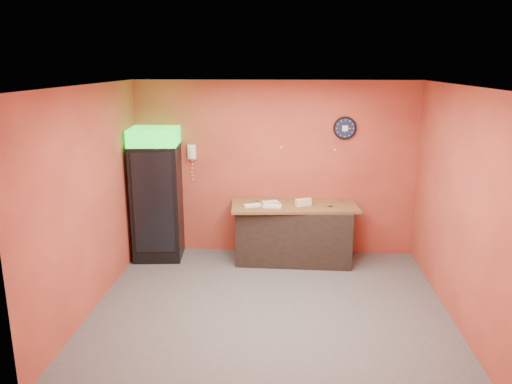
{
  "coord_description": "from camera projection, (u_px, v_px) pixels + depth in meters",
  "views": [
    {
      "loc": [
        0.2,
        -5.86,
        3.05
      ],
      "look_at": [
        -0.21,
        0.6,
        1.37
      ],
      "focal_mm": 35.0,
      "sensor_mm": 36.0,
      "label": 1
    }
  ],
  "objects": [
    {
      "name": "wrapped_sandwich_mid",
      "position": [
        272.0,
        206.0,
        7.57
      ],
      "size": [
        0.28,
        0.12,
        0.04
      ],
      "primitive_type": "cube",
      "rotation": [
        0.0,
        0.0,
        -0.02
      ],
      "color": "white",
      "rests_on": "butcher_paper"
    },
    {
      "name": "beverage_cooler",
      "position": [
        156.0,
        196.0,
        7.85
      ],
      "size": [
        0.79,
        0.8,
        2.09
      ],
      "rotation": [
        0.0,
        0.0,
        0.09
      ],
      "color": "black",
      "rests_on": "floor"
    },
    {
      "name": "prep_counter",
      "position": [
        294.0,
        234.0,
        7.86
      ],
      "size": [
        1.78,
        0.82,
        0.88
      ],
      "primitive_type": "cube",
      "rotation": [
        0.0,
        0.0,
        -0.02
      ],
      "color": "black",
      "rests_on": "floor"
    },
    {
      "name": "wrapped_sandwich_left",
      "position": [
        252.0,
        205.0,
        7.61
      ],
      "size": [
        0.28,
        0.19,
        0.04
      ],
      "primitive_type": "cube",
      "rotation": [
        0.0,
        0.0,
        0.38
      ],
      "color": "white",
      "rests_on": "butcher_paper"
    },
    {
      "name": "ceiling",
      "position": [
        271.0,
        85.0,
        5.74
      ],
      "size": [
        4.5,
        4.0,
        0.02
      ],
      "primitive_type": "cube",
      "color": "white",
      "rests_on": "back_wall"
    },
    {
      "name": "right_wall",
      "position": [
        459.0,
        206.0,
        5.95
      ],
      "size": [
        0.02,
        4.0,
        2.8
      ],
      "primitive_type": "cube",
      "color": "#BB4B34",
      "rests_on": "floor"
    },
    {
      "name": "back_wall",
      "position": [
        275.0,
        169.0,
        8.02
      ],
      "size": [
        4.5,
        0.02,
        2.8
      ],
      "primitive_type": "cube",
      "color": "#BB4B34",
      "rests_on": "floor"
    },
    {
      "name": "wrapped_sandwich_right",
      "position": [
        270.0,
        202.0,
        7.79
      ],
      "size": [
        0.27,
        0.18,
        0.04
      ],
      "primitive_type": "cube",
      "rotation": [
        0.0,
        0.0,
        0.37
      ],
      "color": "white",
      "rests_on": "butcher_paper"
    },
    {
      "name": "kitchen_tool",
      "position": [
        282.0,
        202.0,
        7.8
      ],
      "size": [
        0.05,
        0.05,
        0.05
      ],
      "primitive_type": "cylinder",
      "color": "silver",
      "rests_on": "butcher_paper"
    },
    {
      "name": "wall_clock",
      "position": [
        345.0,
        128.0,
        7.76
      ],
      "size": [
        0.36,
        0.06,
        0.36
      ],
      "color": "black",
      "rests_on": "back_wall"
    },
    {
      "name": "sub_roll_stack",
      "position": [
        303.0,
        202.0,
        7.66
      ],
      "size": [
        0.26,
        0.18,
        0.1
      ],
      "rotation": [
        0.0,
        0.0,
        0.42
      ],
      "color": "beige",
      "rests_on": "butcher_paper"
    },
    {
      "name": "left_wall",
      "position": [
        90.0,
        199.0,
        6.23
      ],
      "size": [
        0.02,
        4.0,
        2.8
      ],
      "primitive_type": "cube",
      "color": "#BB4B34",
      "rests_on": "floor"
    },
    {
      "name": "floor",
      "position": [
        270.0,
        307.0,
        6.44
      ],
      "size": [
        4.5,
        4.5,
        0.0
      ],
      "primitive_type": "plane",
      "color": "#47474C",
      "rests_on": "ground"
    },
    {
      "name": "butcher_paper",
      "position": [
        294.0,
        206.0,
        7.75
      ],
      "size": [
        2.0,
        0.99,
        0.04
      ],
      "primitive_type": "cube",
      "rotation": [
        0.0,
        0.0,
        0.09
      ],
      "color": "brown",
      "rests_on": "prep_counter"
    },
    {
      "name": "wall_phone",
      "position": [
        192.0,
        152.0,
        7.98
      ],
      "size": [
        0.13,
        0.11,
        0.23
      ],
      "color": "white",
      "rests_on": "back_wall"
    }
  ]
}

